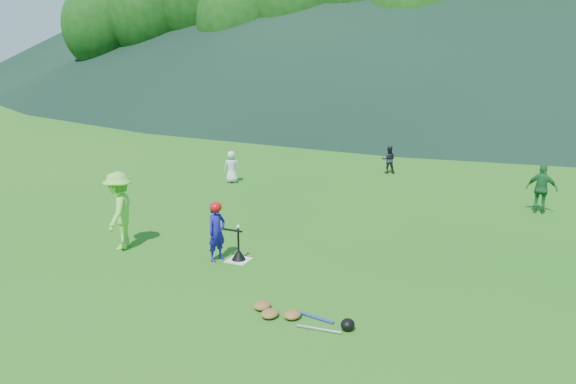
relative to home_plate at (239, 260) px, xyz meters
The scene contains 12 objects.
ground 0.01m from the home_plate, ahead, with size 120.00×120.00×0.00m, color #1F6316.
home_plate is the anchor object (origin of this frame).
baseball 0.73m from the home_plate, ahead, with size 0.08×0.08×0.08m, color white.
batter_child 0.75m from the home_plate, 159.84° to the right, with size 0.45×0.29×1.22m, color navy.
adult_coach 2.89m from the home_plate, behind, with size 1.11×0.64×1.72m, color #79DB40.
fielder_a 7.26m from the home_plate, 120.87° to the left, with size 0.52×0.34×1.06m, color silver.
fielder_b 9.84m from the home_plate, 86.20° to the left, with size 0.48×0.37×0.98m, color black.
fielder_c 8.59m from the home_plate, 48.66° to the left, with size 0.78×0.33×1.33m, color #1D622D.
batting_tee 0.12m from the home_plate, ahead, with size 0.30×0.30×0.68m.
batter_gear 1.18m from the home_plate, 158.70° to the right, with size 0.73×0.26×0.58m.
equipment_pile 2.84m from the home_plate, 43.14° to the right, with size 1.80×0.56×0.19m.
outfield_fence 28.01m from the home_plate, 90.00° to the left, with size 70.07×0.08×1.33m.
Camera 1 is at (5.43, -9.59, 4.21)m, focal length 35.00 mm.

